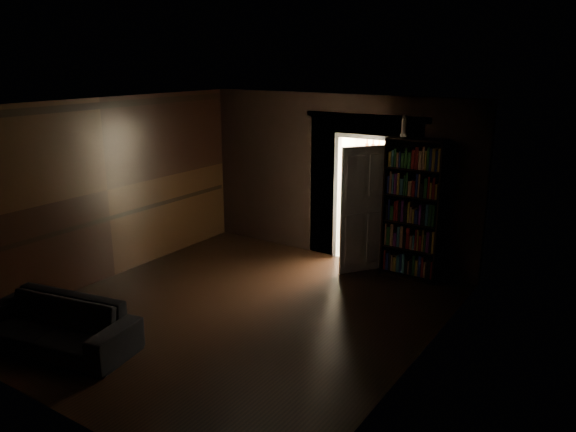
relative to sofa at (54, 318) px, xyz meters
name	(u,v)px	position (x,y,z in m)	size (l,w,h in m)	color
ground	(237,312)	(1.22, 1.95, -0.39)	(5.50, 5.50, 0.00)	black
room_walls	(280,178)	(1.21, 3.02, 1.30)	(5.02, 5.61, 2.84)	black
kitchen_alcove	(390,180)	(1.72, 5.82, 0.82)	(2.20, 1.80, 2.60)	beige
sofa	(54,318)	(0.00, 0.00, 0.00)	(2.01, 0.87, 0.77)	black
bookshelf	(413,210)	(2.69, 4.50, 0.71)	(0.90, 0.32, 2.20)	black
refrigerator	(378,197)	(1.44, 5.98, 0.44)	(0.74, 0.68, 1.65)	white
door	(365,210)	(1.95, 4.33, 0.64)	(0.85, 0.05, 2.05)	silver
figurine	(404,126)	(2.44, 4.57, 1.98)	(0.11, 0.11, 0.33)	silver
bottles	(379,147)	(1.46, 5.88, 1.40)	(0.67, 0.08, 0.27)	black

